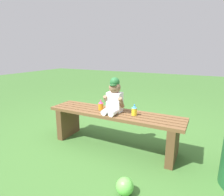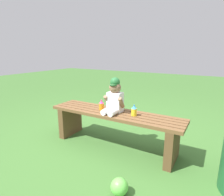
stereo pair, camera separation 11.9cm
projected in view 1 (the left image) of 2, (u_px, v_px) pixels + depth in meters
ground_plane at (114, 146)px, 2.30m from camera, size 16.00×16.00×0.00m
park_bench at (114, 123)px, 2.23m from camera, size 1.62×0.37×0.44m
child_figure at (114, 97)px, 2.16m from camera, size 0.23×0.27×0.40m
sippy_cup_left at (101, 105)px, 2.26m from camera, size 0.06×0.06×0.12m
sippy_cup_right at (134, 110)px, 2.07m from camera, size 0.06×0.06×0.12m
toy_ball at (125, 186)px, 1.51m from camera, size 0.14×0.14×0.14m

